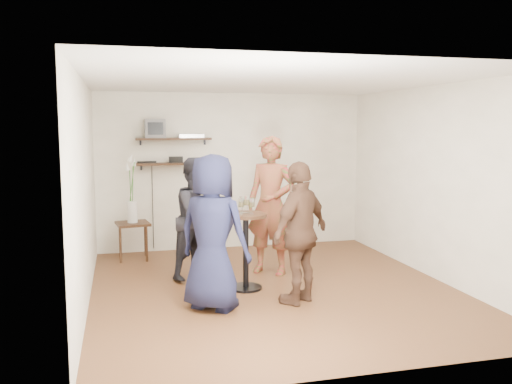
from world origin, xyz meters
TOP-DOWN VIEW (x-y plane):
  - room at (0.00, 0.00)m, footprint 4.58×5.08m
  - shelf_upper at (-1.00, 2.38)m, footprint 1.20×0.25m
  - shelf_lower at (-1.00, 2.38)m, footprint 1.20×0.25m
  - crt_monitor at (-1.29, 2.38)m, footprint 0.32×0.30m
  - dvd_deck at (-0.72, 2.38)m, footprint 0.40×0.24m
  - radio at (-0.97, 2.38)m, footprint 0.22×0.10m
  - power_strip at (-1.43, 2.42)m, footprint 0.30×0.05m
  - side_table at (-1.69, 2.01)m, footprint 0.55×0.55m
  - vase_lilies at (-1.69, 2.01)m, footprint 0.20×0.21m
  - drinks_table at (-0.34, 0.08)m, footprint 0.53×0.53m
  - wine_glass_fl at (-0.41, 0.04)m, footprint 0.07×0.07m
  - wine_glass_fr at (-0.27, 0.04)m, footprint 0.06×0.06m
  - wine_glass_bl at (-0.38, 0.14)m, footprint 0.07×0.07m
  - wine_glass_br at (-0.32, 0.10)m, footprint 0.07×0.07m
  - person_plaid at (0.17, 0.74)m, footprint 0.84×0.80m
  - person_dark at (-0.84, 0.74)m, footprint 1.01×0.98m
  - person_navy at (-0.87, -0.56)m, footprint 1.02×0.97m
  - person_brown at (0.15, -0.58)m, footprint 1.02×0.90m

SIDE VIEW (x-z plane):
  - side_table at x=-1.69m, z-range 0.19..0.77m
  - drinks_table at x=-0.34m, z-range 0.14..1.11m
  - person_dark at x=-0.84m, z-range 0.00..1.64m
  - person_brown at x=0.15m, z-range 0.00..1.66m
  - person_navy at x=-0.87m, z-range 0.00..1.75m
  - vase_lilies at x=-1.69m, z-range 0.38..1.46m
  - person_plaid at x=0.17m, z-range 0.00..1.92m
  - wine_glass_fr at x=-0.27m, z-range 1.00..1.20m
  - wine_glass_fl at x=-0.41m, z-range 1.01..1.20m
  - wine_glass_bl at x=-0.38m, z-range 1.01..1.22m
  - wine_glass_br at x=-0.32m, z-range 1.01..1.23m
  - room at x=0.00m, z-range -0.04..2.64m
  - shelf_lower at x=-1.00m, z-range 1.43..1.47m
  - power_strip at x=-1.43m, z-range 1.47..1.50m
  - radio at x=-0.97m, z-range 1.47..1.57m
  - shelf_upper at x=-1.00m, z-range 1.83..1.87m
  - dvd_deck at x=-0.72m, z-range 1.87..1.93m
  - crt_monitor at x=-1.29m, z-range 1.87..2.17m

